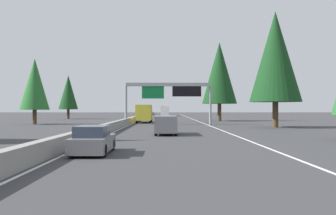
{
  "coord_description": "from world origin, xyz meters",
  "views": [
    {
      "loc": [
        -1.97,
        -5.37,
        2.37
      ],
      "look_at": [
        52.84,
        -5.85,
        2.51
      ],
      "focal_mm": 39.09,
      "sensor_mm": 36.0,
      "label": 1
    }
  ],
  "objects_px": {
    "sign_gantry_overhead": "(169,91)",
    "conifer_left_near": "(35,84)",
    "minivan_distant_b": "(166,124)",
    "bus_far_left": "(165,110)",
    "box_truck_mid_left": "(144,113)",
    "conifer_left_mid": "(68,92)",
    "sedan_mid_center": "(93,141)",
    "conifer_right_mid": "(219,73)",
    "conifer_right_near": "(275,57)"
  },
  "relations": [
    {
      "from": "box_truck_mid_left",
      "to": "conifer_right_near",
      "type": "distance_m",
      "value": 24.3
    },
    {
      "from": "minivan_distant_b",
      "to": "conifer_left_near",
      "type": "height_order",
      "value": "conifer_left_near"
    },
    {
      "from": "box_truck_mid_left",
      "to": "bus_far_left",
      "type": "xyz_separation_m",
      "value": [
        55.49,
        -3.39,
        0.11
      ]
    },
    {
      "from": "conifer_right_near",
      "to": "conifer_left_near",
      "type": "relative_size",
      "value": 1.47
    },
    {
      "from": "sign_gantry_overhead",
      "to": "minivan_distant_b",
      "type": "xyz_separation_m",
      "value": [
        -20.06,
        0.58,
        -3.91
      ]
    },
    {
      "from": "bus_far_left",
      "to": "conifer_left_mid",
      "type": "distance_m",
      "value": 40.47
    },
    {
      "from": "box_truck_mid_left",
      "to": "conifer_right_mid",
      "type": "relative_size",
      "value": 0.57
    },
    {
      "from": "minivan_distant_b",
      "to": "conifer_left_mid",
      "type": "relative_size",
      "value": 0.51
    },
    {
      "from": "conifer_right_mid",
      "to": "bus_far_left",
      "type": "bearing_deg",
      "value": 12.33
    },
    {
      "from": "conifer_right_mid",
      "to": "sedan_mid_center",
      "type": "bearing_deg",
      "value": 164.19
    },
    {
      "from": "conifer_left_mid",
      "to": "bus_far_left",
      "type": "bearing_deg",
      "value": -32.77
    },
    {
      "from": "minivan_distant_b",
      "to": "conifer_left_near",
      "type": "xyz_separation_m",
      "value": [
        21.61,
        19.58,
        5.05
      ]
    },
    {
      "from": "conifer_left_mid",
      "to": "sign_gantry_overhead",
      "type": "bearing_deg",
      "value": -142.57
    },
    {
      "from": "sign_gantry_overhead",
      "to": "conifer_left_near",
      "type": "height_order",
      "value": "conifer_left_near"
    },
    {
      "from": "sign_gantry_overhead",
      "to": "sedan_mid_center",
      "type": "distance_m",
      "value": 34.59
    },
    {
      "from": "sedan_mid_center",
      "to": "conifer_right_near",
      "type": "relative_size",
      "value": 0.3
    },
    {
      "from": "sedan_mid_center",
      "to": "bus_far_left",
      "type": "height_order",
      "value": "bus_far_left"
    },
    {
      "from": "sign_gantry_overhead",
      "to": "bus_far_left",
      "type": "bearing_deg",
      "value": 0.63
    },
    {
      "from": "sign_gantry_overhead",
      "to": "sedan_mid_center",
      "type": "height_order",
      "value": "sign_gantry_overhead"
    },
    {
      "from": "bus_far_left",
      "to": "conifer_left_near",
      "type": "xyz_separation_m",
      "value": [
        -61.65,
        19.46,
        4.28
      ]
    },
    {
      "from": "sign_gantry_overhead",
      "to": "bus_far_left",
      "type": "relative_size",
      "value": 1.1
    },
    {
      "from": "minivan_distant_b",
      "to": "conifer_right_near",
      "type": "height_order",
      "value": "conifer_right_near"
    },
    {
      "from": "conifer_right_mid",
      "to": "conifer_left_near",
      "type": "xyz_separation_m",
      "value": [
        -14.23,
        29.83,
        -3.09
      ]
    },
    {
      "from": "conifer_right_mid",
      "to": "conifer_left_mid",
      "type": "height_order",
      "value": "conifer_right_mid"
    },
    {
      "from": "sedan_mid_center",
      "to": "box_truck_mid_left",
      "type": "distance_m",
      "value": 41.77
    },
    {
      "from": "sign_gantry_overhead",
      "to": "box_truck_mid_left",
      "type": "distance_m",
      "value": 9.31
    },
    {
      "from": "minivan_distant_b",
      "to": "bus_far_left",
      "type": "height_order",
      "value": "bus_far_left"
    },
    {
      "from": "sign_gantry_overhead",
      "to": "bus_far_left",
      "type": "height_order",
      "value": "sign_gantry_overhead"
    },
    {
      "from": "bus_far_left",
      "to": "conifer_left_mid",
      "type": "bearing_deg",
      "value": 147.23
    },
    {
      "from": "conifer_right_mid",
      "to": "conifer_left_mid",
      "type": "distance_m",
      "value": 35.03
    },
    {
      "from": "minivan_distant_b",
      "to": "conifer_right_near",
      "type": "xyz_separation_m",
      "value": [
        12.19,
        -13.69,
        7.88
      ]
    },
    {
      "from": "sign_gantry_overhead",
      "to": "conifer_right_mid",
      "type": "xyz_separation_m",
      "value": [
        15.78,
        -9.68,
        4.22
      ]
    },
    {
      "from": "sedan_mid_center",
      "to": "conifer_left_near",
      "type": "relative_size",
      "value": 0.45
    },
    {
      "from": "box_truck_mid_left",
      "to": "conifer_left_mid",
      "type": "xyz_separation_m",
      "value": [
        21.65,
        18.4,
        4.39
      ]
    },
    {
      "from": "minivan_distant_b",
      "to": "box_truck_mid_left",
      "type": "xyz_separation_m",
      "value": [
        27.77,
        3.5,
        0.66
      ]
    },
    {
      "from": "minivan_distant_b",
      "to": "conifer_right_mid",
      "type": "height_order",
      "value": "conifer_right_mid"
    },
    {
      "from": "conifer_left_near",
      "to": "bus_far_left",
      "type": "bearing_deg",
      "value": -17.52
    },
    {
      "from": "sign_gantry_overhead",
      "to": "minivan_distant_b",
      "type": "relative_size",
      "value": 2.54
    },
    {
      "from": "bus_far_left",
      "to": "conifer_right_near",
      "type": "distance_m",
      "value": 72.74
    },
    {
      "from": "conifer_right_near",
      "to": "conifer_right_mid",
      "type": "relative_size",
      "value": 0.97
    },
    {
      "from": "conifer_left_near",
      "to": "sign_gantry_overhead",
      "type": "bearing_deg",
      "value": -94.41
    },
    {
      "from": "sign_gantry_overhead",
      "to": "box_truck_mid_left",
      "type": "xyz_separation_m",
      "value": [
        7.71,
        4.08,
        -3.25
      ]
    },
    {
      "from": "sign_gantry_overhead",
      "to": "conifer_left_near",
      "type": "relative_size",
      "value": 1.28
    },
    {
      "from": "sign_gantry_overhead",
      "to": "conifer_right_mid",
      "type": "bearing_deg",
      "value": -31.51
    },
    {
      "from": "conifer_left_near",
      "to": "conifer_left_mid",
      "type": "distance_m",
      "value": 27.9
    },
    {
      "from": "sign_gantry_overhead",
      "to": "minivan_distant_b",
      "type": "height_order",
      "value": "sign_gantry_overhead"
    },
    {
      "from": "sedan_mid_center",
      "to": "conifer_right_mid",
      "type": "relative_size",
      "value": 0.29
    },
    {
      "from": "sedan_mid_center",
      "to": "conifer_left_mid",
      "type": "bearing_deg",
      "value": 15.88
    },
    {
      "from": "sign_gantry_overhead",
      "to": "conifer_right_near",
      "type": "distance_m",
      "value": 15.8
    },
    {
      "from": "conifer_left_mid",
      "to": "conifer_right_near",
      "type": "bearing_deg",
      "value": -136.29
    }
  ]
}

